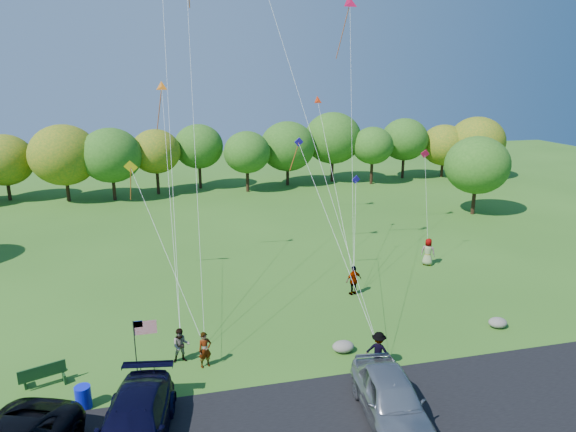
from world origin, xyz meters
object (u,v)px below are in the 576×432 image
Objects in this scene: minivan_silver at (391,398)px; flyer_b at (181,345)px; flyer_d at (354,280)px; minivan_navy at (134,425)px; flyer_c at (378,350)px; trash_barrel at (83,397)px; flyer_e at (428,252)px; flyer_a at (205,350)px; park_bench at (43,375)px.

minivan_silver reaches higher than flyer_b.
minivan_navy is at bearing 26.09° from flyer_d.
flyer_c is at bearing -17.01° from flyer_b.
trash_barrel is (-12.68, 0.10, -0.42)m from flyer_c.
minivan_silver is at bearing 93.68° from flyer_e.
flyer_d is 16.46m from trash_barrel.
flyer_a is 0.92× the size of flyer_d.
minivan_navy is 3.24× the size of park_bench.
minivan_navy is 3.06× the size of flyer_e.
flyer_c reaches higher than trash_barrel.
park_bench reaches higher than trash_barrel.
minivan_navy reaches higher than trash_barrel.
flyer_d is 17.38m from park_bench.
minivan_silver is 8.66m from flyer_a.
minivan_silver is 5.78× the size of trash_barrel.
flyer_b is at bearing 80.80° from minivan_navy.
minivan_navy is at bearing -70.18° from park_bench.
flyer_d is at bearing 26.63° from flyer_b.
minivan_navy is at bearing 51.00° from flyer_c.
flyer_c is at bearing 24.26° from minivan_navy.
flyer_e is 2.05× the size of trash_barrel.
minivan_silver is at bearing 110.49° from flyer_c.
flyer_b is 19.43m from flyer_e.
flyer_c is at bearing -31.76° from flyer_a.
minivan_silver is at bearing -17.46° from trash_barrel.
park_bench is at bearing 139.45° from minivan_navy.
trash_barrel is (-3.98, -2.57, -0.36)m from flyer_b.
flyer_e is 1.06× the size of park_bench.
flyer_e is (19.19, 14.19, 0.05)m from minivan_navy.
flyer_a is at bearing 66.55° from flyer_e.
flyer_e is at bearing 2.05° from park_bench.
flyer_b is 0.86× the size of flyer_e.
flyer_b is 1.77× the size of trash_barrel.
park_bench is 1.94× the size of trash_barrel.
flyer_a is at bearing 21.83° from flyer_c.
flyer_e is (16.30, 9.45, 0.11)m from flyer_a.
flyer_b is 0.90× the size of flyer_d.
flyer_b is at bearing 19.30° from flyer_c.
flyer_e is at bearing 27.99° from trash_barrel.
park_bench is (-23.19, -9.40, -0.41)m from flyer_e.
minivan_navy is 23.87m from flyer_e.
flyer_c is at bearing -27.97° from park_bench.
minivan_navy is 10.91m from flyer_c.
flyer_d is at bearing 14.90° from flyer_a.
park_bench is at bearing 28.39° from flyer_c.
trash_barrel is at bearing -147.13° from flyer_b.
flyer_e reaches higher than park_bench.
minivan_silver is at bearing 4.74° from minivan_navy.
flyer_c reaches higher than flyer_a.
flyer_d is at bearing 82.81° from minivan_silver.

